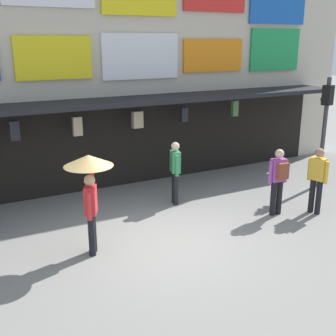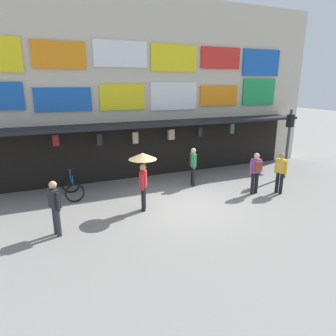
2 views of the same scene
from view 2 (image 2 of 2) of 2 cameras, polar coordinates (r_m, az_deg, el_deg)
ground_plane at (r=10.98m, az=3.62°, el=-7.20°), size 80.00×80.00×0.00m
shopfront at (r=14.32m, az=-4.51°, el=14.53°), size 18.00×2.60×8.00m
traffic_light_far at (r=14.65m, az=22.29°, el=6.26°), size 0.34×0.35×3.20m
bicycle_parked at (r=12.16m, az=-17.92°, el=-3.64°), size 0.77×1.19×1.05m
pedestrian_in_yellow at (r=12.78m, az=4.86°, el=0.64°), size 0.31×0.51×1.68m
pedestrian_in_blue at (r=9.16m, az=-21.00°, el=-6.73°), size 0.34×0.49×1.68m
pedestrian_in_black at (r=12.30m, az=16.62°, el=-0.42°), size 0.53×0.38×1.68m
pedestrian_with_umbrella at (r=10.05m, az=-4.89°, el=0.50°), size 0.96×0.96×2.08m
pedestrian_in_green at (r=12.66m, az=20.90°, el=-0.52°), size 0.31×0.51×1.68m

